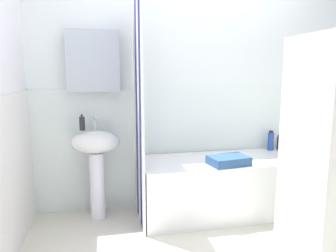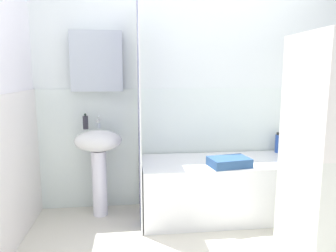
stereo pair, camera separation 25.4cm
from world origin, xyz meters
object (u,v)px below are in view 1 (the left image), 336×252
Objects in this scene: sink at (96,155)px; body_wash_bottle at (279,143)px; bathtub at (225,186)px; towel_folded at (229,160)px; soap_dispenser at (82,123)px; lotion_bottle at (271,141)px.

sink reaches higher than body_wash_bottle.
bathtub is 0.37m from towel_folded.
sink is at bearing -31.84° from soap_dispenser.
towel_folded reaches higher than bathtub.
lotion_bottle reaches higher than body_wash_bottle.
bathtub is (1.21, -0.13, -0.34)m from sink.
soap_dispenser reaches higher than lotion_bottle.
body_wash_bottle is (1.92, 0.11, 0.00)m from sink.
body_wash_bottle reaches higher than bathtub.
lotion_bottle is at bearing 0.87° from soap_dispenser.
bathtub is at bearing 75.63° from towel_folded.
body_wash_bottle is 0.88m from towel_folded.
towel_folded is at bearing -150.20° from body_wash_bottle.
sink is 0.32m from soap_dispenser.
body_wash_bottle is at bearing 3.09° from lotion_bottle.
soap_dispenser is at bearing 171.09° from bathtub.
bathtub is 4.70× the size of towel_folded.
bathtub is at bearing -8.91° from soap_dispenser.
bathtub is 10.18× the size of body_wash_bottle.
soap_dispenser is 0.43× the size of towel_folded.
body_wash_bottle is (2.04, 0.04, -0.28)m from soap_dispenser.
soap_dispenser reaches higher than towel_folded.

